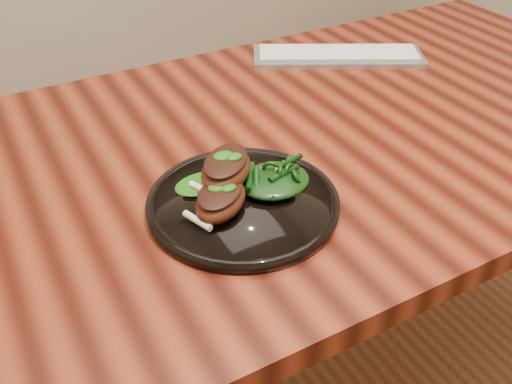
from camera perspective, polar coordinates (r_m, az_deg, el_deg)
desk at (r=1.06m, az=3.68°, el=2.01°), size 1.60×0.80×0.75m
plate at (r=0.83m, az=-1.30°, el=-1.09°), size 0.28×0.28×0.02m
lamb_chop_front at (r=0.79m, az=-3.59°, el=-0.67°), size 0.12×0.11×0.04m
lamb_chop_back at (r=0.81m, az=-3.04°, el=2.38°), size 0.12×0.12×0.05m
herb_smear at (r=0.85m, az=-5.27°, el=0.88°), size 0.09×0.06×0.01m
greens_heap at (r=0.84m, az=1.84°, el=1.56°), size 0.11×0.10×0.04m
keyboard at (r=1.31m, az=8.21°, el=13.35°), size 0.38×0.28×0.02m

